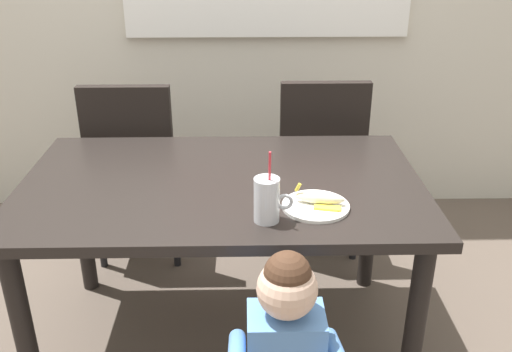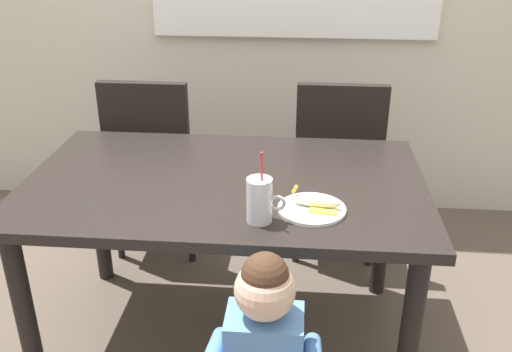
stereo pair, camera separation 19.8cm
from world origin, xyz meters
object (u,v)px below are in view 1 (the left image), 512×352
Objects in this scene: dining_chair_left at (135,162)px; toddler_standing at (285,346)px; dining_table at (222,203)px; dining_chair_right at (319,156)px; snack_plate at (316,206)px; peeled_banana at (320,198)px; milk_cup at (267,202)px.

dining_chair_left is 1.46m from toddler_standing.
dining_chair_right reaches higher than dining_table.
dining_chair_left is 4.17× the size of snack_plate.
peeled_banana reaches higher than dining_table.
snack_plate is (0.78, -0.88, 0.21)m from dining_chair_left.
dining_table is 1.56× the size of dining_chair_left.
dining_chair_left and dining_chair_right have the same top height.
peeled_banana is (0.02, 0.01, 0.03)m from snack_plate.
dining_table is 0.38m from milk_cup.
snack_plate is at bearing 26.38° from milk_cup.
dining_chair_left is 5.47× the size of peeled_banana.
toddler_standing is at bearing 116.67° from dining_chair_left.
dining_chair_right reaches higher than toddler_standing.
peeled_banana is at bearing 26.38° from milk_cup.
dining_chair_right reaches higher than peeled_banana.
milk_cup is 0.21m from peeled_banana.
toddler_standing reaches higher than dining_table.
dining_table is at bearing 107.22° from toddler_standing.
toddler_standing is 0.50m from snack_plate.
toddler_standing is at bearing 78.98° from dining_chair_right.
dining_chair_right reaches higher than snack_plate.
dining_chair_right is 5.47× the size of peeled_banana.
snack_plate reaches higher than dining_table.
snack_plate is (0.17, 0.08, -0.06)m from milk_cup.
toddler_standing is 0.52m from peeled_banana.
dining_chair_right is at bearing 56.66° from dining_table.
peeled_banana is at bearing 26.37° from snack_plate.
dining_table is 1.79× the size of toddler_standing.
toddler_standing is at bearing -72.78° from dining_table.
peeled_banana is at bearing 71.76° from toddler_standing.
milk_cup is 1.09× the size of snack_plate.
peeled_banana is (-0.12, -0.92, 0.24)m from dining_chair_right.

